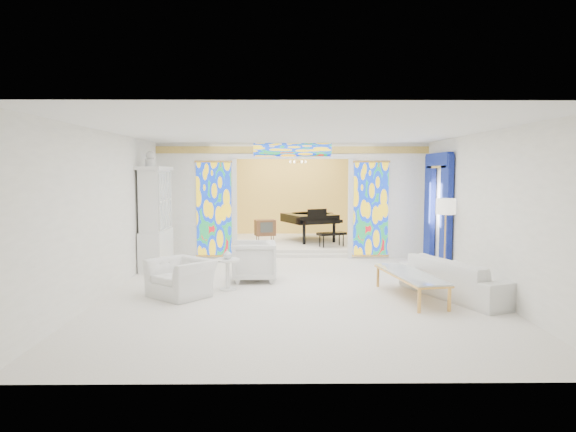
{
  "coord_description": "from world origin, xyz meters",
  "views": [
    {
      "loc": [
        -0.26,
        -11.32,
        2.27
      ],
      "look_at": [
        -0.14,
        0.2,
        1.27
      ],
      "focal_mm": 32.0,
      "sensor_mm": 36.0,
      "label": 1
    }
  ],
  "objects_px": {
    "china_cabinet": "(156,219)",
    "sofa": "(460,278)",
    "tv_console": "(265,228)",
    "coffee_table": "(410,275)",
    "armchair_right": "(254,261)",
    "armchair_left": "(181,278)",
    "grand_piano": "(312,218)"
  },
  "relations": [
    {
      "from": "armchair_left",
      "to": "china_cabinet",
      "type": "bearing_deg",
      "value": 152.7
    },
    {
      "from": "china_cabinet",
      "to": "tv_console",
      "type": "xyz_separation_m",
      "value": [
        2.44,
        3.1,
        -0.56
      ]
    },
    {
      "from": "china_cabinet",
      "to": "sofa",
      "type": "xyz_separation_m",
      "value": [
        6.17,
        -2.8,
        -0.82
      ]
    },
    {
      "from": "china_cabinet",
      "to": "tv_console",
      "type": "distance_m",
      "value": 3.98
    },
    {
      "from": "china_cabinet",
      "to": "armchair_right",
      "type": "bearing_deg",
      "value": -30.42
    },
    {
      "from": "armchair_right",
      "to": "grand_piano",
      "type": "height_order",
      "value": "grand_piano"
    },
    {
      "from": "china_cabinet",
      "to": "grand_piano",
      "type": "xyz_separation_m",
      "value": [
        3.84,
        3.58,
        -0.32
      ]
    },
    {
      "from": "grand_piano",
      "to": "tv_console",
      "type": "distance_m",
      "value": 1.5
    },
    {
      "from": "sofa",
      "to": "coffee_table",
      "type": "height_order",
      "value": "sofa"
    },
    {
      "from": "grand_piano",
      "to": "armchair_right",
      "type": "bearing_deg",
      "value": -131.07
    },
    {
      "from": "grand_piano",
      "to": "tv_console",
      "type": "relative_size",
      "value": 4.18
    },
    {
      "from": "tv_console",
      "to": "armchair_right",
      "type": "bearing_deg",
      "value": -106.17
    },
    {
      "from": "armchair_left",
      "to": "sofa",
      "type": "xyz_separation_m",
      "value": [
        5.06,
        -0.1,
        0.01
      ]
    },
    {
      "from": "armchair_right",
      "to": "tv_console",
      "type": "height_order",
      "value": "tv_console"
    },
    {
      "from": "coffee_table",
      "to": "tv_console",
      "type": "height_order",
      "value": "tv_console"
    },
    {
      "from": "coffee_table",
      "to": "sofa",
      "type": "bearing_deg",
      "value": 5.41
    },
    {
      "from": "armchair_right",
      "to": "grand_piano",
      "type": "distance_m",
      "value": 5.2
    },
    {
      "from": "sofa",
      "to": "tv_console",
      "type": "distance_m",
      "value": 6.98
    },
    {
      "from": "armchair_left",
      "to": "armchair_right",
      "type": "xyz_separation_m",
      "value": [
        1.25,
        1.32,
        0.08
      ]
    },
    {
      "from": "china_cabinet",
      "to": "sofa",
      "type": "relative_size",
      "value": 1.14
    },
    {
      "from": "armchair_left",
      "to": "grand_piano",
      "type": "xyz_separation_m",
      "value": [
        2.73,
        6.29,
        0.51
      ]
    },
    {
      "from": "china_cabinet",
      "to": "coffee_table",
      "type": "distance_m",
      "value": 6.04
    },
    {
      "from": "coffee_table",
      "to": "tv_console",
      "type": "bearing_deg",
      "value": 115.13
    },
    {
      "from": "china_cabinet",
      "to": "grand_piano",
      "type": "distance_m",
      "value": 5.26
    },
    {
      "from": "armchair_left",
      "to": "coffee_table",
      "type": "relative_size",
      "value": 0.49
    },
    {
      "from": "coffee_table",
      "to": "tv_console",
      "type": "distance_m",
      "value": 6.62
    },
    {
      "from": "grand_piano",
      "to": "armchair_left",
      "type": "bearing_deg",
      "value": -137.96
    },
    {
      "from": "china_cabinet",
      "to": "armchair_left",
      "type": "relative_size",
      "value": 2.62
    },
    {
      "from": "china_cabinet",
      "to": "armchair_left",
      "type": "xyz_separation_m",
      "value": [
        1.11,
        -2.7,
        -0.83
      ]
    },
    {
      "from": "armchair_left",
      "to": "tv_console",
      "type": "xyz_separation_m",
      "value": [
        1.33,
        5.8,
        0.28
      ]
    },
    {
      "from": "tv_console",
      "to": "sofa",
      "type": "bearing_deg",
      "value": -72.84
    },
    {
      "from": "sofa",
      "to": "coffee_table",
      "type": "distance_m",
      "value": 0.92
    }
  ]
}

